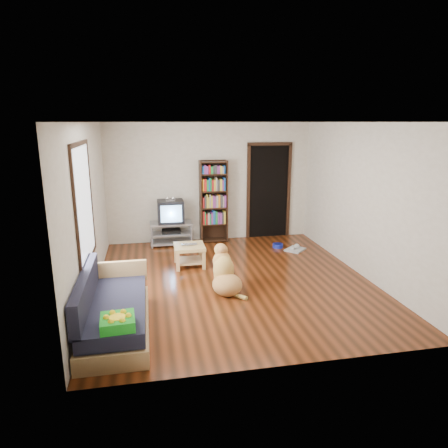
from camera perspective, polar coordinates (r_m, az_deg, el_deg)
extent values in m
plane|color=#5F2810|center=(6.83, 1.39, -8.02)|extent=(5.00, 5.00, 0.00)
plane|color=white|center=(6.31, 1.54, 14.36)|extent=(5.00, 5.00, 0.00)
plane|color=beige|center=(8.87, -2.02, 5.93)|extent=(4.50, 0.00, 4.50)
plane|color=beige|center=(4.12, 8.94, -4.22)|extent=(4.50, 0.00, 4.50)
plane|color=beige|center=(6.36, -18.76, 1.81)|extent=(0.00, 5.00, 5.00)
plane|color=beige|center=(7.26, 19.11, 3.26)|extent=(0.00, 5.00, 5.00)
cube|color=green|center=(4.63, -14.95, -13.39)|extent=(0.39, 0.39, 0.12)
imported|color=silver|center=(7.35, -4.97, -3.02)|extent=(0.30, 0.19, 0.02)
cylinder|color=#162198|center=(8.60, 7.69, -3.08)|extent=(0.22, 0.22, 0.08)
cube|color=#ABABAB|center=(8.48, 10.14, -3.60)|extent=(0.51, 0.51, 0.03)
cube|color=white|center=(5.84, -19.39, 2.68)|extent=(0.02, 1.30, 1.60)
cube|color=black|center=(5.74, -20.03, 10.73)|extent=(0.03, 1.42, 0.06)
cube|color=black|center=(6.04, -18.70, -4.94)|extent=(0.03, 1.42, 0.06)
cube|color=black|center=(5.16, -20.40, 1.14)|extent=(0.03, 0.06, 1.70)
cube|color=black|center=(6.52, -18.50, 3.91)|extent=(0.03, 0.06, 1.70)
cube|color=black|center=(9.19, 6.37, 4.58)|extent=(0.90, 0.02, 2.10)
cube|color=black|center=(9.05, 3.49, 4.48)|extent=(0.07, 0.05, 2.14)
cube|color=black|center=(9.33, 9.23, 4.63)|extent=(0.07, 0.05, 2.14)
cube|color=black|center=(9.06, 6.59, 11.31)|extent=(1.03, 0.05, 0.07)
cube|color=#99999E|center=(8.69, -7.58, 0.12)|extent=(0.90, 0.45, 0.04)
cube|color=#99999E|center=(8.75, -7.53, -1.34)|extent=(0.86, 0.42, 0.03)
cube|color=#99999E|center=(8.80, -7.49, -2.53)|extent=(0.90, 0.45, 0.04)
cylinder|color=#99999E|center=(8.54, -10.26, -1.83)|extent=(0.04, 0.04, 0.50)
cylinder|color=#99999E|center=(8.59, -4.65, -1.56)|extent=(0.04, 0.04, 0.50)
cylinder|color=#99999E|center=(8.93, -10.31, -1.13)|extent=(0.04, 0.04, 0.50)
cylinder|color=#99999E|center=(8.97, -4.94, -0.87)|extent=(0.04, 0.04, 0.50)
cube|color=black|center=(8.73, -7.55, -1.02)|extent=(0.40, 0.30, 0.07)
cube|color=black|center=(8.63, -7.64, 1.79)|extent=(0.55, 0.48, 0.48)
cube|color=black|center=(8.82, -7.72, 2.07)|extent=(0.40, 0.14, 0.36)
cube|color=#8CBFF2|center=(8.39, -7.54, 1.44)|extent=(0.44, 0.02, 0.36)
cube|color=silver|center=(8.53, -7.68, 3.36)|extent=(0.20, 0.07, 0.02)
sphere|color=silver|center=(8.52, -8.09, 3.64)|extent=(0.09, 0.09, 0.09)
sphere|color=silver|center=(8.53, -7.28, 3.68)|extent=(0.09, 0.09, 0.09)
cube|color=black|center=(8.74, -3.36, 3.14)|extent=(0.03, 0.30, 1.80)
cube|color=black|center=(8.84, 0.32, 3.28)|extent=(0.03, 0.30, 1.80)
cube|color=black|center=(8.92, -1.66, 3.38)|extent=(0.60, 0.02, 1.80)
cube|color=black|center=(9.00, -1.47, -2.23)|extent=(0.56, 0.28, 0.02)
cube|color=black|center=(8.90, -1.49, 0.05)|extent=(0.56, 0.28, 0.03)
cube|color=black|center=(8.81, -1.50, 2.38)|extent=(0.56, 0.28, 0.02)
cube|color=black|center=(8.74, -1.52, 4.75)|extent=(0.56, 0.28, 0.02)
cube|color=black|center=(8.69, -1.54, 7.16)|extent=(0.56, 0.28, 0.02)
cube|color=black|center=(8.66, -1.55, 8.87)|extent=(0.56, 0.28, 0.02)
cube|color=tan|center=(5.40, -15.11, -13.65)|extent=(0.80, 1.80, 0.22)
cube|color=#1E1E2D|center=(5.30, -15.27, -11.55)|extent=(0.74, 1.74, 0.18)
cube|color=#1E1E2D|center=(5.23, -19.22, -8.96)|extent=(0.12, 1.74, 0.40)
cube|color=tan|center=(6.02, -14.82, -6.54)|extent=(0.80, 0.06, 0.30)
cube|color=tan|center=(7.39, -4.99, -3.26)|extent=(0.55, 0.55, 0.06)
cube|color=tan|center=(7.47, -4.94, -5.23)|extent=(0.45, 0.45, 0.03)
cube|color=#DAB670|center=(7.21, -6.62, -5.43)|extent=(0.06, 0.06, 0.34)
cube|color=tan|center=(7.26, -2.90, -5.22)|extent=(0.06, 0.06, 0.34)
cube|color=tan|center=(7.65, -6.90, -4.25)|extent=(0.06, 0.06, 0.34)
cube|color=tan|center=(7.70, -3.40, -4.06)|extent=(0.06, 0.06, 0.34)
ellipsoid|color=#BE8C49|center=(6.28, 0.47, -8.68)|extent=(0.52, 0.56, 0.34)
ellipsoid|color=#D9B953|center=(6.37, -0.06, -6.50)|extent=(0.38, 0.41, 0.45)
ellipsoid|color=tan|center=(6.41, -0.31, -5.30)|extent=(0.32, 0.30, 0.32)
ellipsoid|color=tan|center=(6.41, -0.46, -3.68)|extent=(0.24, 0.26, 0.20)
ellipsoid|color=gold|center=(6.51, -0.76, -3.58)|extent=(0.11, 0.19, 0.08)
sphere|color=black|center=(6.59, -0.97, -3.37)|extent=(0.04, 0.04, 0.04)
ellipsoid|color=tan|center=(6.35, -1.04, -3.92)|extent=(0.06, 0.07, 0.14)
ellipsoid|color=tan|center=(6.40, 0.30, -3.78)|extent=(0.06, 0.07, 0.14)
cylinder|color=gold|center=(6.57, -1.16, -7.22)|extent=(0.09, 0.12, 0.37)
cylinder|color=#C8804D|center=(6.61, 0.04, -7.08)|extent=(0.09, 0.12, 0.37)
sphere|color=#B98347|center=(6.67, -1.26, -8.39)|extent=(0.10, 0.10, 0.10)
sphere|color=gold|center=(6.71, -0.08, -8.25)|extent=(0.10, 0.10, 0.10)
cylinder|color=tan|center=(6.18, 2.06, -10.22)|extent=(0.25, 0.30, 0.08)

